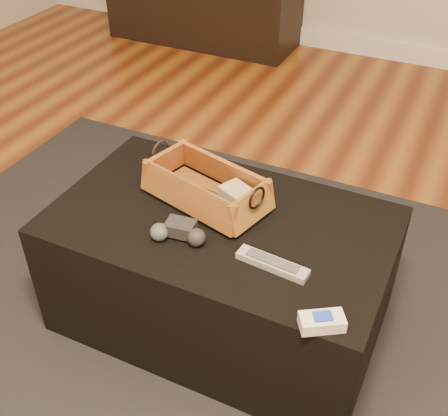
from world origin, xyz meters
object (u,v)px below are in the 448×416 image
at_px(media_cabinet, 203,4).
at_px(wicker_basket, 206,188).
at_px(silver_remote, 272,264).
at_px(tv_remote, 198,194).
at_px(cream_gadget, 322,322).
at_px(game_controller, 179,232).
at_px(ottoman, 221,271).

xyz_separation_m(media_cabinet, wicker_basket, (1.16, -2.22, 0.23)).
distance_m(wicker_basket, silver_remote, 0.35).
relative_size(tv_remote, cream_gadget, 1.74).
bearing_deg(game_controller, silver_remote, 1.70).
xyz_separation_m(media_cabinet, game_controller, (1.17, -2.41, 0.21)).
distance_m(ottoman, cream_gadget, 0.53).
bearing_deg(media_cabinet, silver_remote, -58.96).
xyz_separation_m(media_cabinet, silver_remote, (1.45, -2.40, 0.19)).
height_order(game_controller, silver_remote, game_controller).
height_order(wicker_basket, cream_gadget, wicker_basket).
relative_size(media_cabinet, ottoman, 1.28).
bearing_deg(game_controller, ottoman, 63.96).
relative_size(media_cabinet, silver_remote, 6.33).
bearing_deg(game_controller, media_cabinet, 115.88).
xyz_separation_m(media_cabinet, cream_gadget, (1.63, -2.55, 0.20)).
bearing_deg(cream_gadget, tv_remote, 146.93).
distance_m(ottoman, wicker_basket, 0.27).
xyz_separation_m(wicker_basket, game_controller, (0.01, -0.20, -0.02)).
bearing_deg(game_controller, tv_remote, 101.10).
relative_size(game_controller, silver_remote, 0.82).
height_order(ottoman, tv_remote, tv_remote).
bearing_deg(cream_gadget, wicker_basket, 144.97).
distance_m(media_cabinet, tv_remote, 2.51).
xyz_separation_m(tv_remote, cream_gadget, (0.49, -0.32, -0.01)).
bearing_deg(tv_remote, media_cabinet, 126.29).
relative_size(wicker_basket, silver_remote, 2.08).
relative_size(tv_remote, wicker_basket, 0.48).
height_order(tv_remote, game_controller, game_controller).
bearing_deg(cream_gadget, ottoman, 145.73).
bearing_deg(silver_remote, ottoman, 149.48).
distance_m(game_controller, silver_remote, 0.28).
xyz_separation_m(wicker_basket, cream_gadget, (0.47, -0.33, -0.03)).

